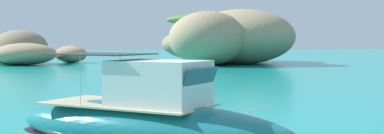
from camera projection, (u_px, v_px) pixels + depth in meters
islet_large at (229, 39)px, 85.41m from camera, size 26.73×29.60×8.97m
islet_small at (22, 50)px, 84.36m from camera, size 20.63×19.15×5.63m
motorboat_teal at (147, 123)px, 17.27m from camera, size 10.72×9.35×3.44m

